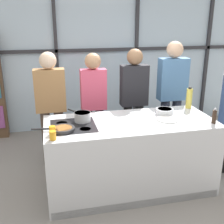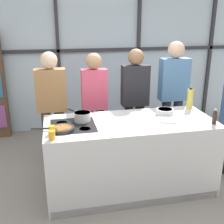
{
  "view_description": "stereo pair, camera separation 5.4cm",
  "coord_description": "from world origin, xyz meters",
  "px_view_note": "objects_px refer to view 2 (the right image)",
  "views": [
    {
      "loc": [
        -0.93,
        -3.07,
        2.13
      ],
      "look_at": [
        -0.21,
        0.1,
        1.03
      ],
      "focal_mm": 45.0,
      "sensor_mm": 36.0,
      "label": 1
    },
    {
      "loc": [
        -0.87,
        -3.08,
        2.13
      ],
      "look_at": [
        -0.21,
        0.1,
        1.03
      ],
      "focal_mm": 45.0,
      "sensor_mm": 36.0,
      "label": 2
    }
  ],
  "objects_px": {
    "frying_pan": "(62,129)",
    "oil_bottle": "(190,99)",
    "saucepan": "(82,116)",
    "juice_glass_far": "(52,130)",
    "spectator_far_left": "(52,103)",
    "mixing_bowl": "(165,111)",
    "spectator_center_left": "(94,100)",
    "juice_glass_near": "(52,135)",
    "pepper_grinder": "(215,117)",
    "spectator_far_right": "(173,91)",
    "white_plate": "(168,120)",
    "spectator_center_right": "(135,97)"
  },
  "relations": [
    {
      "from": "frying_pan",
      "to": "oil_bottle",
      "type": "height_order",
      "value": "oil_bottle"
    },
    {
      "from": "saucepan",
      "to": "juice_glass_far",
      "type": "distance_m",
      "value": 0.49
    },
    {
      "from": "spectator_far_left",
      "to": "juice_glass_far",
      "type": "height_order",
      "value": "spectator_far_left"
    },
    {
      "from": "mixing_bowl",
      "to": "spectator_center_left",
      "type": "bearing_deg",
      "value": 138.43
    },
    {
      "from": "juice_glass_near",
      "to": "mixing_bowl",
      "type": "bearing_deg",
      "value": 19.11
    },
    {
      "from": "saucepan",
      "to": "pepper_grinder",
      "type": "xyz_separation_m",
      "value": [
        1.52,
        -0.42,
        0.03
      ]
    },
    {
      "from": "spectator_far_right",
      "to": "white_plate",
      "type": "height_order",
      "value": "spectator_far_right"
    },
    {
      "from": "spectator_far_left",
      "to": "spectator_center_right",
      "type": "xyz_separation_m",
      "value": [
        1.24,
        -0.0,
        0.02
      ]
    },
    {
      "from": "saucepan",
      "to": "juice_glass_near",
      "type": "relative_size",
      "value": 3.55
    },
    {
      "from": "white_plate",
      "to": "mixing_bowl",
      "type": "relative_size",
      "value": 1.23
    },
    {
      "from": "juice_glass_far",
      "to": "frying_pan",
      "type": "bearing_deg",
      "value": 37.17
    },
    {
      "from": "white_plate",
      "to": "juice_glass_near",
      "type": "bearing_deg",
      "value": -168.38
    },
    {
      "from": "saucepan",
      "to": "juice_glass_near",
      "type": "distance_m",
      "value": 0.6
    },
    {
      "from": "spectator_center_left",
      "to": "spectator_center_right",
      "type": "distance_m",
      "value": 0.62
    },
    {
      "from": "oil_bottle",
      "to": "juice_glass_far",
      "type": "xyz_separation_m",
      "value": [
        -1.87,
        -0.53,
        -0.09
      ]
    },
    {
      "from": "pepper_grinder",
      "to": "mixing_bowl",
      "type": "bearing_deg",
      "value": 134.72
    },
    {
      "from": "juice_glass_far",
      "to": "oil_bottle",
      "type": "bearing_deg",
      "value": 15.9
    },
    {
      "from": "pepper_grinder",
      "to": "juice_glass_far",
      "type": "height_order",
      "value": "pepper_grinder"
    },
    {
      "from": "spectator_center_right",
      "to": "mixing_bowl",
      "type": "distance_m",
      "value": 0.75
    },
    {
      "from": "spectator_center_left",
      "to": "pepper_grinder",
      "type": "bearing_deg",
      "value": 137.08
    },
    {
      "from": "saucepan",
      "to": "white_plate",
      "type": "height_order",
      "value": "saucepan"
    },
    {
      "from": "frying_pan",
      "to": "juice_glass_near",
      "type": "xyz_separation_m",
      "value": [
        -0.11,
        -0.22,
        0.03
      ]
    },
    {
      "from": "mixing_bowl",
      "to": "pepper_grinder",
      "type": "xyz_separation_m",
      "value": [
        0.44,
        -0.44,
        0.05
      ]
    },
    {
      "from": "saucepan",
      "to": "pepper_grinder",
      "type": "relative_size",
      "value": 1.74
    },
    {
      "from": "pepper_grinder",
      "to": "juice_glass_near",
      "type": "distance_m",
      "value": 1.88
    },
    {
      "from": "frying_pan",
      "to": "juice_glass_far",
      "type": "height_order",
      "value": "juice_glass_far"
    },
    {
      "from": "frying_pan",
      "to": "pepper_grinder",
      "type": "xyz_separation_m",
      "value": [
        1.77,
        -0.17,
        0.07
      ]
    },
    {
      "from": "spectator_center_right",
      "to": "oil_bottle",
      "type": "relative_size",
      "value": 5.69
    },
    {
      "from": "spectator_center_left",
      "to": "frying_pan",
      "type": "height_order",
      "value": "spectator_center_left"
    },
    {
      "from": "pepper_grinder",
      "to": "white_plate",
      "type": "bearing_deg",
      "value": 154.4
    },
    {
      "from": "spectator_center_left",
      "to": "saucepan",
      "type": "bearing_deg",
      "value": 70.84
    },
    {
      "from": "spectator_far_left",
      "to": "juice_glass_far",
      "type": "bearing_deg",
      "value": 89.82
    },
    {
      "from": "frying_pan",
      "to": "pepper_grinder",
      "type": "bearing_deg",
      "value": -5.32
    },
    {
      "from": "spectator_center_left",
      "to": "spectator_far_right",
      "type": "relative_size",
      "value": 0.92
    },
    {
      "from": "spectator_far_right",
      "to": "pepper_grinder",
      "type": "bearing_deg",
      "value": 90.66
    },
    {
      "from": "spectator_far_right",
      "to": "frying_pan",
      "type": "height_order",
      "value": "spectator_far_right"
    },
    {
      "from": "spectator_far_left",
      "to": "white_plate",
      "type": "bearing_deg",
      "value": 146.12
    },
    {
      "from": "spectator_far_left",
      "to": "white_plate",
      "type": "relative_size",
      "value": 6.09
    },
    {
      "from": "white_plate",
      "to": "mixing_bowl",
      "type": "xyz_separation_m",
      "value": [
        0.04,
        0.21,
        0.03
      ]
    },
    {
      "from": "spectator_far_right",
      "to": "white_plate",
      "type": "distance_m",
      "value": 1.05
    },
    {
      "from": "frying_pan",
      "to": "white_plate",
      "type": "bearing_deg",
      "value": 2.93
    },
    {
      "from": "spectator_far_left",
      "to": "spectator_far_right",
      "type": "distance_m",
      "value": 1.86
    },
    {
      "from": "spectator_center_left",
      "to": "pepper_grinder",
      "type": "xyz_separation_m",
      "value": [
        1.26,
        -1.17,
        0.05
      ]
    },
    {
      "from": "spectator_far_left",
      "to": "frying_pan",
      "type": "bearing_deg",
      "value": 95.92
    },
    {
      "from": "spectator_center_left",
      "to": "white_plate",
      "type": "distance_m",
      "value": 1.21
    },
    {
      "from": "oil_bottle",
      "to": "pepper_grinder",
      "type": "relative_size",
      "value": 1.55
    },
    {
      "from": "frying_pan",
      "to": "oil_bottle",
      "type": "distance_m",
      "value": 1.82
    },
    {
      "from": "oil_bottle",
      "to": "juice_glass_far",
      "type": "bearing_deg",
      "value": -164.1
    },
    {
      "from": "spectator_far_right",
      "to": "mixing_bowl",
      "type": "bearing_deg",
      "value": 59.58
    },
    {
      "from": "oil_bottle",
      "to": "pepper_grinder",
      "type": "height_order",
      "value": "oil_bottle"
    }
  ]
}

